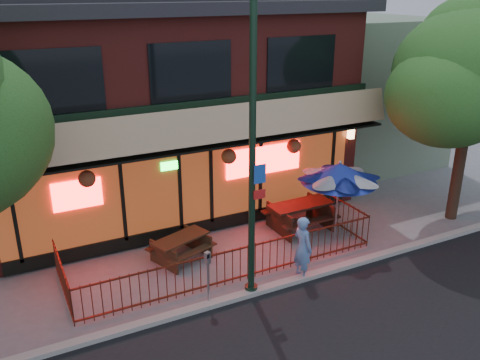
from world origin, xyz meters
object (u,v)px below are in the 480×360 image
object	(u,v)px
street_light	(252,175)
parking_meter_near	(208,270)
picnic_table_left	(181,245)
pedestrian	(303,248)
patio_umbrella	(339,173)
picnic_table_right	(300,212)
street_tree_right	(474,66)

from	to	relation	value
street_light	parking_meter_near	size ratio (longest dim) A/B	4.89
street_light	picnic_table_left	bearing A→B (deg)	112.16
street_light	pedestrian	xyz separation A→B (m)	(1.53, 0.05, -2.28)
pedestrian	parking_meter_near	distance (m)	2.70
patio_umbrella	parking_meter_near	bearing A→B (deg)	-163.94
picnic_table_right	pedestrian	world-z (taller)	pedestrian
street_tree_right	picnic_table_left	world-z (taller)	street_tree_right
patio_umbrella	pedestrian	size ratio (longest dim) A/B	1.46
patio_umbrella	parking_meter_near	distance (m)	5.10
picnic_table_left	parking_meter_near	distance (m)	2.42
picnic_table_right	parking_meter_near	distance (m)	4.93
pedestrian	picnic_table_left	bearing A→B (deg)	41.75
picnic_table_right	pedestrian	xyz separation A→B (m)	(-1.54, -2.44, 0.30)
patio_umbrella	parking_meter_near	xyz separation A→B (m)	(-4.76, -1.37, -1.19)
pedestrian	parking_meter_near	xyz separation A→B (m)	(-2.70, -0.05, 0.10)
picnic_table_left	picnic_table_right	bearing A→B (deg)	1.93
street_light	street_tree_right	world-z (taller)	street_tree_right
parking_meter_near	pedestrian	bearing A→B (deg)	1.07
street_light	pedestrian	world-z (taller)	street_light
patio_umbrella	pedestrian	xyz separation A→B (m)	(-2.07, -1.32, -1.29)
street_tree_right	patio_umbrella	bearing A→B (deg)	175.05
street_tree_right	picnic_table_right	bearing A→B (deg)	163.11
street_light	pedestrian	bearing A→B (deg)	1.98
street_tree_right	picnic_table_left	bearing A→B (deg)	171.33
street_light	street_tree_right	size ratio (longest dim) A/B	1.00
street_light	picnic_table_left	distance (m)	3.71
street_light	patio_umbrella	size ratio (longest dim) A/B	2.77
picnic_table_right	pedestrian	distance (m)	2.90
street_light	picnic_table_right	bearing A→B (deg)	39.11
street_tree_right	parking_meter_near	world-z (taller)	street_tree_right
street_tree_right	parking_meter_near	xyz separation A→B (m)	(-9.20, -0.99, -3.99)
street_tree_right	picnic_table_left	distance (m)	10.16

